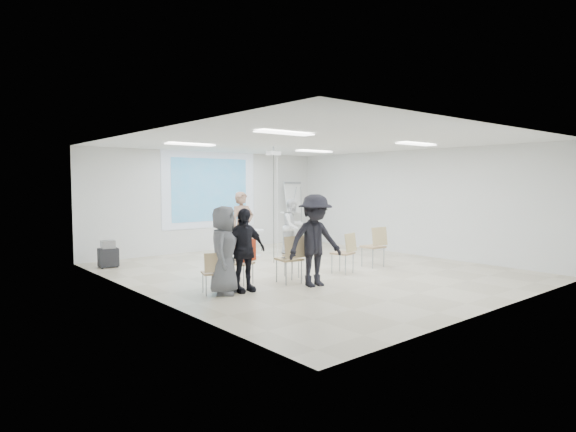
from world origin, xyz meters
TOP-DOWN VIEW (x-y plane):
  - floor at (0.00, 0.00)m, footprint 8.00×9.00m
  - ceiling at (0.00, 0.00)m, footprint 8.00×9.00m
  - wall_back at (0.00, 4.55)m, footprint 8.00×0.10m
  - wall_left at (-4.05, 0.00)m, footprint 0.10×9.00m
  - wall_right at (4.05, 0.00)m, footprint 0.10×9.00m
  - projection_halo at (0.00, 4.49)m, footprint 3.20×0.01m
  - projection_image at (0.00, 4.47)m, footprint 2.60×0.01m
  - pedestal_table at (0.21, 2.59)m, footprint 0.81×0.81m
  - player_left at (-0.41, 2.19)m, footprint 0.79×0.56m
  - player_right at (1.50, 2.36)m, footprint 0.93×0.78m
  - controller_left at (-0.23, 2.44)m, footprint 0.04×0.11m
  - controller_right at (1.32, 2.61)m, footprint 0.06×0.13m
  - chair_far_left at (-3.00, -0.62)m, footprint 0.48×0.50m
  - chair_left_mid at (-2.05, -0.27)m, footprint 0.53×0.55m
  - chair_left_inner at (-1.26, -0.81)m, footprint 0.53×0.56m
  - chair_center at (-0.63, -0.32)m, footprint 0.57×0.59m
  - chair_right_inner at (0.38, -0.79)m, footprint 0.53×0.56m
  - chair_right_far at (1.54, -0.70)m, footprint 0.51×0.55m
  - red_jacket at (-2.07, -0.42)m, footprint 0.45×0.25m
  - laptop at (-1.25, -0.70)m, footprint 0.40×0.31m
  - audience_left at (-2.43, -0.78)m, footprint 1.11×0.72m
  - audience_mid at (-1.05, -1.29)m, footprint 1.47×0.98m
  - audience_outer at (-2.82, -0.70)m, footprint 1.05×1.06m
  - flipchart_easel at (2.98, 4.07)m, footprint 0.90×0.68m
  - av_cart at (-3.48, 3.50)m, footprint 0.48×0.40m
  - ceiling_projector at (0.10, 1.49)m, footprint 0.30×0.25m
  - fluor_panel_nw at (-2.00, 2.00)m, footprint 1.20×0.30m
  - fluor_panel_ne at (2.00, 2.00)m, footprint 1.20×0.30m
  - fluor_panel_sw at (-2.00, -1.50)m, footprint 1.20×0.30m
  - fluor_panel_se at (2.00, -1.50)m, footprint 1.20×0.30m

SIDE VIEW (x-z plane):
  - floor at x=0.00m, z-range -0.10..0.00m
  - av_cart at x=-3.48m, z-range -0.03..0.64m
  - pedestal_table at x=0.21m, z-range 0.04..0.83m
  - chair_far_left at x=-3.00m, z-range 0.07..0.87m
  - chair_left_mid at x=-2.05m, z-range 0.08..0.94m
  - laptop at x=-1.25m, z-range 0.52..0.55m
  - chair_center at x=-0.63m, z-range 0.08..1.01m
  - chair_right_inner at x=0.38m, z-range 0.09..1.02m
  - chair_left_inner at x=-1.26m, z-range 0.09..1.08m
  - chair_right_far at x=1.54m, z-range 0.09..1.09m
  - red_jacket at x=-2.07m, z-range 0.51..0.93m
  - player_right at x=1.50m, z-range 0.00..1.77m
  - audience_left at x=-2.43m, z-range 0.00..1.83m
  - audience_outer at x=-2.82m, z-range 0.00..1.85m
  - player_left at x=-0.41m, z-range 0.00..2.08m
  - audience_mid at x=-1.05m, z-range 0.00..2.09m
  - controller_right at x=1.32m, z-range 1.17..1.21m
  - controller_left at x=-0.23m, z-range 1.35..1.39m
  - wall_back at x=0.00m, z-range 0.00..3.00m
  - wall_left at x=-4.05m, z-range 0.00..3.00m
  - wall_right at x=4.05m, z-range 0.00..3.00m
  - flipchart_easel at x=2.98m, z-range 0.49..2.58m
  - projection_halo at x=0.00m, z-range 0.70..3.00m
  - projection_image at x=0.00m, z-range 0.90..2.80m
  - ceiling_projector at x=0.10m, z-range 1.19..4.19m
  - fluor_panel_nw at x=-2.00m, z-range 2.96..2.98m
  - fluor_panel_ne at x=2.00m, z-range 2.96..2.98m
  - fluor_panel_sw at x=-2.00m, z-range 2.96..2.98m
  - fluor_panel_se at x=2.00m, z-range 2.96..2.98m
  - ceiling at x=0.00m, z-range 3.00..3.10m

